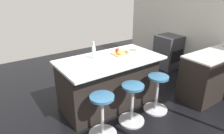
{
  "coord_description": "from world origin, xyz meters",
  "views": [
    {
      "loc": [
        1.71,
        2.53,
        2.18
      ],
      "look_at": [
        -0.16,
        -0.14,
        0.81
      ],
      "focal_mm": 31.85,
      "sensor_mm": 36.0,
      "label": 1
    }
  ],
  "objects_px": {
    "cutting_board": "(121,53)",
    "water_bottle": "(94,52)",
    "oven_range": "(168,52)",
    "kitchen_island": "(109,81)",
    "fruit_bowl": "(132,52)",
    "stool_near_camera": "(102,117)",
    "apple_red": "(117,50)",
    "stool_middle": "(132,105)",
    "stool_by_window": "(157,94)",
    "apple_yellow": "(119,52)"
  },
  "relations": [
    {
      "from": "apple_red",
      "to": "apple_yellow",
      "type": "distance_m",
      "value": 0.14
    },
    {
      "from": "oven_range",
      "to": "fruit_bowl",
      "type": "distance_m",
      "value": 2.08
    },
    {
      "from": "kitchen_island",
      "to": "stool_near_camera",
      "type": "distance_m",
      "value": 0.91
    },
    {
      "from": "cutting_board",
      "to": "fruit_bowl",
      "type": "xyz_separation_m",
      "value": [
        -0.18,
        0.11,
        0.03
      ]
    },
    {
      "from": "cutting_board",
      "to": "water_bottle",
      "type": "relative_size",
      "value": 1.15
    },
    {
      "from": "apple_red",
      "to": "fruit_bowl",
      "type": "distance_m",
      "value": 0.29
    },
    {
      "from": "stool_by_window",
      "to": "stool_middle",
      "type": "xyz_separation_m",
      "value": [
        0.58,
        0.0,
        0.0
      ]
    },
    {
      "from": "stool_by_window",
      "to": "apple_red",
      "type": "height_order",
      "value": "apple_red"
    },
    {
      "from": "kitchen_island",
      "to": "stool_near_camera",
      "type": "height_order",
      "value": "kitchen_island"
    },
    {
      "from": "oven_range",
      "to": "fruit_bowl",
      "type": "height_order",
      "value": "fruit_bowl"
    },
    {
      "from": "stool_near_camera",
      "to": "cutting_board",
      "type": "xyz_separation_m",
      "value": [
        -0.91,
        -0.74,
        0.63
      ]
    },
    {
      "from": "apple_red",
      "to": "fruit_bowl",
      "type": "xyz_separation_m",
      "value": [
        -0.22,
        0.19,
        -0.02
      ]
    },
    {
      "from": "stool_by_window",
      "to": "apple_red",
      "type": "relative_size",
      "value": 8.95
    },
    {
      "from": "stool_by_window",
      "to": "water_bottle",
      "type": "relative_size",
      "value": 2.23
    },
    {
      "from": "kitchen_island",
      "to": "apple_red",
      "type": "bearing_deg",
      "value": -154.93
    },
    {
      "from": "oven_range",
      "to": "stool_by_window",
      "type": "bearing_deg",
      "value": 35.58
    },
    {
      "from": "stool_by_window",
      "to": "fruit_bowl",
      "type": "height_order",
      "value": "fruit_bowl"
    },
    {
      "from": "stool_middle",
      "to": "cutting_board",
      "type": "height_order",
      "value": "cutting_board"
    },
    {
      "from": "stool_middle",
      "to": "water_bottle",
      "type": "height_order",
      "value": "water_bottle"
    },
    {
      "from": "kitchen_island",
      "to": "oven_range",
      "type": "bearing_deg",
      "value": -165.58
    },
    {
      "from": "kitchen_island",
      "to": "stool_near_camera",
      "type": "bearing_deg",
      "value": 49.43
    },
    {
      "from": "cutting_board",
      "to": "stool_near_camera",
      "type": "bearing_deg",
      "value": 39.22
    },
    {
      "from": "stool_near_camera",
      "to": "apple_yellow",
      "type": "height_order",
      "value": "apple_yellow"
    },
    {
      "from": "stool_by_window",
      "to": "apple_red",
      "type": "distance_m",
      "value": 1.1
    },
    {
      "from": "apple_red",
      "to": "stool_by_window",
      "type": "bearing_deg",
      "value": 110.16
    },
    {
      "from": "stool_middle",
      "to": "fruit_bowl",
      "type": "xyz_separation_m",
      "value": [
        -0.5,
        -0.63,
        0.66
      ]
    },
    {
      "from": "stool_by_window",
      "to": "apple_yellow",
      "type": "relative_size",
      "value": 9.27
    },
    {
      "from": "oven_range",
      "to": "apple_red",
      "type": "bearing_deg",
      "value": 12.89
    },
    {
      "from": "stool_by_window",
      "to": "apple_yellow",
      "type": "xyz_separation_m",
      "value": [
        0.35,
        -0.69,
        0.68
      ]
    },
    {
      "from": "oven_range",
      "to": "apple_yellow",
      "type": "relative_size",
      "value": 11.91
    },
    {
      "from": "stool_near_camera",
      "to": "apple_yellow",
      "type": "bearing_deg",
      "value": -140.03
    },
    {
      "from": "fruit_bowl",
      "to": "kitchen_island",
      "type": "bearing_deg",
      "value": -5.93
    },
    {
      "from": "oven_range",
      "to": "kitchen_island",
      "type": "xyz_separation_m",
      "value": [
        2.39,
        0.62,
        0.03
      ]
    },
    {
      "from": "water_bottle",
      "to": "kitchen_island",
      "type": "bearing_deg",
      "value": 148.27
    },
    {
      "from": "cutting_board",
      "to": "water_bottle",
      "type": "height_order",
      "value": "water_bottle"
    },
    {
      "from": "kitchen_island",
      "to": "fruit_bowl",
      "type": "distance_m",
      "value": 0.72
    },
    {
      "from": "cutting_board",
      "to": "apple_red",
      "type": "distance_m",
      "value": 0.1
    },
    {
      "from": "cutting_board",
      "to": "oven_range",
      "type": "bearing_deg",
      "value": -164.96
    },
    {
      "from": "kitchen_island",
      "to": "water_bottle",
      "type": "relative_size",
      "value": 5.93
    },
    {
      "from": "stool_near_camera",
      "to": "water_bottle",
      "type": "xyz_separation_m",
      "value": [
        -0.36,
        -0.82,
        0.74
      ]
    },
    {
      "from": "oven_range",
      "to": "stool_middle",
      "type": "height_order",
      "value": "oven_range"
    },
    {
      "from": "oven_range",
      "to": "apple_yellow",
      "type": "bearing_deg",
      "value": 15.79
    },
    {
      "from": "cutting_board",
      "to": "fruit_bowl",
      "type": "relative_size",
      "value": 1.69
    },
    {
      "from": "stool_middle",
      "to": "water_bottle",
      "type": "relative_size",
      "value": 2.23
    },
    {
      "from": "apple_red",
      "to": "stool_near_camera",
      "type": "bearing_deg",
      "value": 43.18
    },
    {
      "from": "oven_range",
      "to": "stool_middle",
      "type": "xyz_separation_m",
      "value": [
        2.39,
        1.3,
        -0.12
      ]
    },
    {
      "from": "kitchen_island",
      "to": "water_bottle",
      "type": "height_order",
      "value": "water_bottle"
    },
    {
      "from": "stool_near_camera",
      "to": "fruit_bowl",
      "type": "bearing_deg",
      "value": -149.97
    },
    {
      "from": "cutting_board",
      "to": "apple_yellow",
      "type": "xyz_separation_m",
      "value": [
        0.09,
        0.05,
        0.05
      ]
    },
    {
      "from": "water_bottle",
      "to": "stool_near_camera",
      "type": "bearing_deg",
      "value": 66.54
    }
  ]
}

